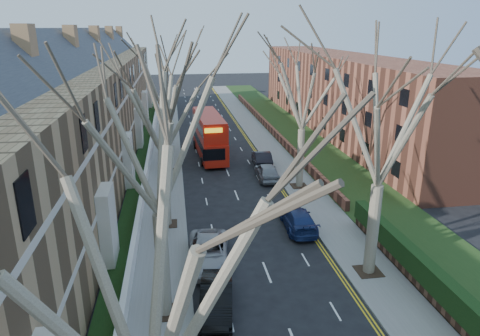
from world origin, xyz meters
name	(u,v)px	position (x,y,z in m)	size (l,w,h in m)	color
pavement_left	(166,143)	(-6.00, 39.00, 0.06)	(3.00, 102.00, 0.12)	slate
pavement_right	(263,139)	(6.00, 39.00, 0.06)	(3.00, 102.00, 0.12)	slate
terrace_left	(83,112)	(-13.65, 31.00, 5.53)	(9.70, 78.00, 13.60)	#97724D
flats_right	(341,93)	(17.46, 43.00, 4.98)	(13.97, 54.00, 10.00)	brown
wall_hedge_right	(473,321)	(7.70, 2.00, 1.12)	(0.70, 24.00, 1.80)	brown
front_wall_left	(149,158)	(-7.65, 31.00, 0.62)	(0.30, 78.00, 1.00)	white
grass_verge_right	(298,137)	(10.50, 39.00, 0.15)	(6.00, 102.00, 0.06)	#1D3915
tree_left_near	(137,256)	(-5.70, -4.00, 8.93)	(9.80, 9.80, 13.73)	#6D5F4E
tree_left_mid	(153,123)	(-5.70, 6.00, 9.56)	(10.50, 10.50, 14.71)	#6D5F4E
tree_left_far	(160,95)	(-5.70, 16.00, 9.24)	(10.15, 10.15, 14.22)	#6D5F4E
tree_left_dist	(163,72)	(-5.70, 28.00, 9.56)	(10.50, 10.50, 14.71)	#6D5F4E
tree_right_mid	(386,107)	(5.70, 8.00, 9.56)	(10.50, 10.50, 14.71)	#6D5F4E
tree_right_far	(304,81)	(5.70, 22.00, 9.24)	(10.15, 10.15, 14.22)	#6D5F4E
double_decker_bus	(209,136)	(-1.25, 32.77, 2.21)	(3.15, 10.84, 4.49)	#B41A0C
car_left_mid	(216,298)	(-3.21, 5.91, 0.74)	(1.56, 4.48, 1.48)	black
car_left_far	(208,252)	(-3.25, 10.55, 0.73)	(2.44, 5.28, 1.47)	#9D9CA1
car_right_near	(298,219)	(3.32, 14.14, 0.71)	(1.99, 4.88, 1.42)	navy
car_right_mid	(267,171)	(3.33, 24.47, 0.77)	(1.83, 4.54, 1.55)	gray
car_right_far	(262,158)	(3.69, 28.52, 0.78)	(1.64, 4.71, 1.55)	black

